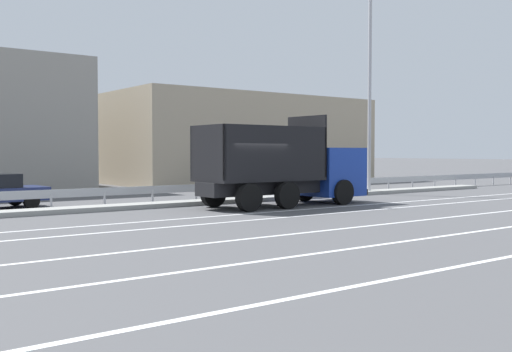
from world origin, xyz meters
TOP-DOWN VIEW (x-y plane):
  - ground_plane at (0.00, 0.00)m, footprint 320.00×320.00m
  - lane_strip_0 at (1.93, -1.71)m, footprint 67.60×0.16m
  - lane_strip_1 at (1.93, -3.38)m, footprint 67.60×0.16m
  - lane_strip_2 at (1.93, -6.66)m, footprint 67.60×0.16m
  - lane_strip_3 at (1.93, -9.30)m, footprint 67.60×0.16m
  - median_island at (0.00, 2.54)m, footprint 37.18×1.10m
  - median_guardrail at (0.00, 3.66)m, footprint 67.60×0.09m
  - dump_truck at (2.86, 0.10)m, footprint 7.61×2.75m
  - median_road_sign at (5.23, 2.54)m, footprint 0.70×0.16m
  - street_lamp_1 at (9.82, 2.46)m, footprint 0.70×2.23m
  - background_building_1 at (12.05, 20.04)m, footprint 18.99×14.51m

SIDE VIEW (x-z plane):
  - ground_plane at x=0.00m, z-range 0.00..0.00m
  - lane_strip_0 at x=1.93m, z-range 0.00..0.01m
  - lane_strip_1 at x=1.93m, z-range 0.00..0.01m
  - lane_strip_2 at x=1.93m, z-range 0.00..0.01m
  - lane_strip_3 at x=1.93m, z-range 0.00..0.01m
  - median_island at x=0.00m, z-range 0.00..0.18m
  - median_guardrail at x=0.00m, z-range 0.18..0.96m
  - median_road_sign at x=5.23m, z-range 0.05..2.32m
  - dump_truck at x=2.86m, z-range -0.57..3.12m
  - background_building_1 at x=12.05m, z-range 0.00..6.20m
  - street_lamp_1 at x=9.82m, z-range 0.50..11.05m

